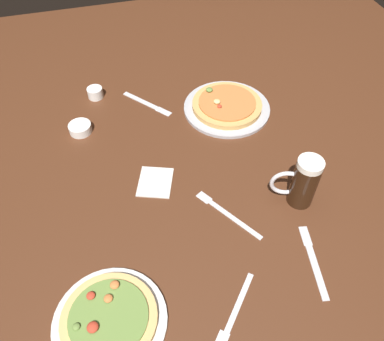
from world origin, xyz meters
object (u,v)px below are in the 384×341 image
Objects in this scene: ramekin_sauce at (80,128)px; fork_spare at (227,214)px; knife_spare at (313,260)px; ramekin_butter at (95,93)px; fork_left at (234,312)px; pizza_plate_near at (109,320)px; napkin_folded at (155,181)px; knife_right at (147,103)px; beer_mug_dark at (303,182)px; pizza_plate_far at (227,106)px.

ramekin_sauce is 0.59m from fork_spare.
fork_spare is (0.37, -0.46, -0.01)m from ramekin_sauce.
knife_spare is at bearing -50.83° from ramekin_sauce.
fork_left is at bearing -76.27° from ramekin_butter.
pizza_plate_near is 1.30× the size of fork_spare.
napkin_folded is 0.46m from fork_left.
pizza_plate_near reaches higher than knife_right.
beer_mug_dark reaches higher than knife_spare.
knife_spare is (0.17, -0.20, 0.00)m from fork_spare.
pizza_plate_far is 0.46m from fork_spare.
fork_left and fork_spare have the same top height.
knife_spare is (0.54, -0.66, -0.01)m from ramekin_sauce.
pizza_plate_near is at bearing -159.94° from beer_mug_dark.
ramekin_butter reaches higher than ramekin_sauce.
ramekin_butter is at bearing 105.30° from napkin_folded.
fork_left and knife_right have the same top height.
fork_left is 0.28m from fork_spare.
pizza_plate_far reaches higher than fork_left.
ramekin_sauce is 0.19m from ramekin_butter.
pizza_plate_far is at bearing 72.36° from fork_left.
fork_left is at bearing -107.64° from pizza_plate_far.
knife_right is (-0.05, 0.82, -0.00)m from fork_left.
beer_mug_dark reaches higher than pizza_plate_near.
ramekin_butter is at bearing 152.18° from knife_right.
knife_right is 0.56m from fork_spare.
ramekin_butter is 0.48× the size of napkin_folded.
fork_spare is 0.96× the size of knife_spare.
knife_right and fork_spare have the same top height.
ramekin_butter reaches higher than knife_spare.
ramekin_sauce is 1.35× the size of ramekin_butter.
pizza_plate_far is 2.63× the size of napkin_folded.
knife_spare is at bearing -68.63° from knife_right.
pizza_plate_far is at bearing 39.33° from napkin_folded.
ramekin_sauce is 0.37× the size of fork_spare.
pizza_plate_near is 0.68m from ramekin_sauce.
knife_right is at bearing 72.58° from pizza_plate_near.
napkin_folded is at bearing -140.67° from pizza_plate_far.
pizza_plate_near is at bearing 169.02° from fork_left.
fork_left is at bearing -105.77° from fork_spare.
beer_mug_dark reaches higher than pizza_plate_far.
pizza_plate_far is 1.88× the size of beer_mug_dark.
pizza_plate_near is 2.27× the size of napkin_folded.
pizza_plate_near is at bearing -115.83° from napkin_folded.
fork_spare is at bearing 178.27° from beer_mug_dark.
ramekin_sauce reaches higher than fork_spare.
ramekin_sauce is 0.26m from knife_right.
ramekin_sauce is at bearing 124.58° from napkin_folded.
napkin_folded is at bearing -97.62° from knife_right.
pizza_plate_far is at bearing -2.61° from ramekin_sauce.
pizza_plate_near is 1.63× the size of fork_left.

